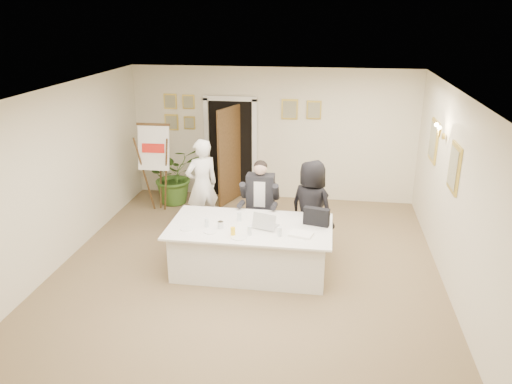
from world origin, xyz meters
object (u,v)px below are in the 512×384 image
object	(u,v)px
standing_woman	(311,208)
potted_palm	(174,175)
seated_man	(260,202)
laptop	(265,218)
laptop_bag	(316,217)
steel_jug	(221,225)
oj_glass	(233,232)
flip_chart	(157,172)
paper_stack	(301,234)
standing_man	(202,185)
conference_table	(250,248)

from	to	relation	value
standing_woman	potted_palm	xyz separation A→B (m)	(-2.95, 1.95, -0.20)
seated_man	laptop	world-z (taller)	seated_man
laptop_bag	steel_jug	xyz separation A→B (m)	(-1.43, -0.34, -0.08)
standing_woman	oj_glass	bearing A→B (deg)	77.85
flip_chart	steel_jug	distance (m)	3.00
potted_palm	paper_stack	world-z (taller)	potted_palm
seated_man	standing_woman	bearing A→B (deg)	-26.99
standing_man	paper_stack	bearing A→B (deg)	98.24
laptop_bag	oj_glass	distance (m)	1.32
laptop	laptop_bag	world-z (taller)	laptop
laptop	steel_jug	distance (m)	0.68
seated_man	standing_man	bearing A→B (deg)	150.06
paper_stack	oj_glass	world-z (taller)	oj_glass
conference_table	paper_stack	size ratio (longest dim) A/B	7.49
conference_table	laptop	distance (m)	0.57
flip_chart	standing_man	bearing A→B (deg)	-33.93
conference_table	seated_man	distance (m)	1.11
standing_man	paper_stack	xyz separation A→B (m)	(1.92, -1.70, -0.07)
conference_table	flip_chart	xyz separation A→B (m)	(-2.25, 2.22, 0.43)
standing_man	seated_man	bearing A→B (deg)	119.50
conference_table	standing_man	xyz separation A→B (m)	(-1.13, 1.47, 0.47)
oj_glass	conference_table	bearing A→B (deg)	63.98
standing_woman	laptop	world-z (taller)	standing_woman
potted_palm	laptop_bag	world-z (taller)	potted_palm
conference_table	oj_glass	size ratio (longest dim) A/B	19.17
standing_man	potted_palm	world-z (taller)	standing_man
flip_chart	laptop_bag	xyz separation A→B (m)	(3.25, -2.05, 0.09)
seated_man	standing_man	xyz separation A→B (m)	(-1.13, 0.42, 0.11)
flip_chart	standing_man	xyz separation A→B (m)	(1.12, -0.76, 0.04)
flip_chart	potted_palm	xyz separation A→B (m)	(0.20, 0.50, -0.22)
potted_palm	oj_glass	world-z (taller)	potted_palm
laptop_bag	paper_stack	size ratio (longest dim) A/B	1.19
conference_table	potted_palm	size ratio (longest dim) A/B	2.05
standing_man	standing_woman	xyz separation A→B (m)	(2.02, -0.70, -0.05)
seated_man	conference_table	bearing A→B (deg)	-99.81
standing_man	standing_woman	bearing A→B (deg)	120.79
standing_woman	paper_stack	bearing A→B (deg)	114.95
flip_chart	potted_palm	bearing A→B (deg)	68.38
steel_jug	laptop	bearing A→B (deg)	13.99
laptop	paper_stack	world-z (taller)	laptop
laptop_bag	standing_woman	bearing A→B (deg)	112.76
standing_woman	steel_jug	world-z (taller)	standing_woman
oj_glass	laptop	bearing A→B (deg)	42.95
conference_table	laptop	world-z (taller)	laptop
flip_chart	paper_stack	size ratio (longest dim) A/B	5.37
standing_man	oj_glass	bearing A→B (deg)	76.54
seated_man	steel_jug	xyz separation A→B (m)	(-0.43, -1.21, 0.07)
laptop_bag	laptop	bearing A→B (deg)	-154.29
potted_palm	standing_woman	bearing A→B (deg)	-33.52
oj_glass	standing_woman	bearing A→B (deg)	46.81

